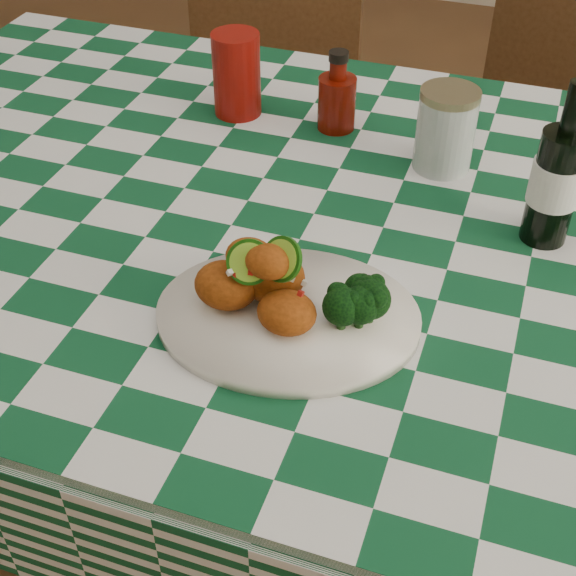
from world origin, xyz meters
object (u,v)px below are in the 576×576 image
(plate, at_px, (288,317))
(red_tumbler, at_px, (237,74))
(fried_chicken_pile, at_px, (271,278))
(wooden_chair_left, at_px, (256,120))
(wooden_chair_right, at_px, (521,184))
(ketchup_bottle, at_px, (337,91))
(mason_jar, at_px, (446,130))
(dining_table, at_px, (309,397))
(beer_bottle, at_px, (560,165))

(plate, relative_size, red_tumbler, 2.29)
(fried_chicken_pile, bearing_deg, plate, 0.00)
(plate, xyz_separation_m, wooden_chair_left, (-0.42, 0.98, -0.31))
(fried_chicken_pile, height_order, wooden_chair_left, wooden_chair_left)
(wooden_chair_right, bearing_deg, red_tumbler, -117.17)
(red_tumbler, bearing_deg, fried_chicken_pile, -63.78)
(red_tumbler, bearing_deg, wooden_chair_right, 44.77)
(ketchup_bottle, distance_m, mason_jar, 0.20)
(fried_chicken_pile, height_order, mason_jar, mason_jar)
(dining_table, height_order, wooden_chair_right, wooden_chair_right)
(mason_jar, bearing_deg, fried_chicken_pile, -107.15)
(mason_jar, relative_size, beer_bottle, 0.55)
(plate, bearing_deg, beer_bottle, 45.39)
(wooden_chair_left, bearing_deg, wooden_chair_right, -7.28)
(dining_table, relative_size, ketchup_bottle, 12.41)
(dining_table, bearing_deg, plate, -80.18)
(fried_chicken_pile, bearing_deg, wooden_chair_left, 112.31)
(dining_table, xyz_separation_m, fried_chicken_pile, (0.02, -0.23, 0.46))
(ketchup_bottle, bearing_deg, plate, -80.36)
(fried_chicken_pile, relative_size, wooden_chair_right, 0.17)
(red_tumbler, bearing_deg, wooden_chair_left, 108.38)
(mason_jar, height_order, beer_bottle, beer_bottle)
(plate, height_order, red_tumbler, red_tumbler)
(dining_table, height_order, fried_chicken_pile, fried_chicken_pile)
(fried_chicken_pile, height_order, red_tumbler, red_tumbler)
(ketchup_bottle, xyz_separation_m, wooden_chair_left, (-0.34, 0.50, -0.37))
(ketchup_bottle, height_order, wooden_chair_left, wooden_chair_left)
(ketchup_bottle, xyz_separation_m, wooden_chair_right, (0.31, 0.48, -0.41))
(beer_bottle, distance_m, wooden_chair_left, 1.08)
(red_tumbler, distance_m, mason_jar, 0.37)
(plate, xyz_separation_m, wooden_chair_right, (0.23, 0.97, -0.35))
(fried_chicken_pile, bearing_deg, ketchup_bottle, 97.22)
(plate, height_order, fried_chicken_pile, fried_chicken_pile)
(dining_table, height_order, beer_bottle, beer_bottle)
(red_tumbler, height_order, mason_jar, red_tumbler)
(plate, relative_size, fried_chicken_pile, 2.18)
(fried_chicken_pile, bearing_deg, wooden_chair_right, 75.28)
(mason_jar, bearing_deg, beer_bottle, -39.36)
(dining_table, bearing_deg, beer_bottle, 8.97)
(plate, relative_size, wooden_chair_left, 0.33)
(wooden_chair_left, bearing_deg, red_tumbler, -77.41)
(dining_table, xyz_separation_m, plate, (0.04, -0.23, 0.40))
(red_tumbler, distance_m, wooden_chair_right, 0.80)
(red_tumbler, xyz_separation_m, wooden_chair_left, (-0.17, 0.50, -0.37))
(plate, height_order, mason_jar, mason_jar)
(red_tumbler, relative_size, wooden_chair_left, 0.15)
(mason_jar, bearing_deg, wooden_chair_left, 133.34)
(mason_jar, height_order, wooden_chair_right, mason_jar)
(ketchup_bottle, xyz_separation_m, mason_jar, (0.19, -0.07, -0.00))
(wooden_chair_left, height_order, wooden_chair_right, wooden_chair_left)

